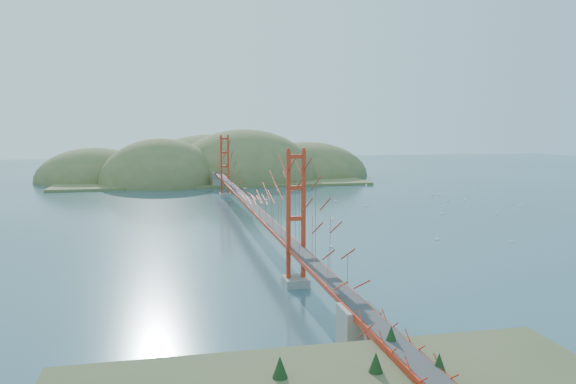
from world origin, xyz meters
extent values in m
plane|color=#294753|center=(0.00, 0.00, 0.00)|extent=(320.00, 320.00, 0.00)
cube|color=gray|center=(0.00, -30.00, 0.35)|extent=(2.00, 2.40, 0.70)
cube|color=gray|center=(0.00, 30.00, 0.35)|extent=(2.00, 2.40, 0.70)
cube|color=red|center=(0.00, 0.00, 3.30)|extent=(1.40, 92.00, 0.16)
cube|color=red|center=(0.00, 0.00, 3.10)|extent=(1.33, 92.00, 0.24)
cube|color=#38383A|center=(0.00, 0.00, 3.40)|extent=(1.19, 92.00, 0.03)
cube|color=gray|center=(0.00, -46.00, 1.65)|extent=(2.00, 2.20, 3.30)
cube|color=gray|center=(0.00, 46.00, 1.65)|extent=(2.20, 2.60, 3.30)
cube|color=red|center=(0.00, -52.00, 3.30)|extent=(1.40, 12.00, 0.16)
cube|color=red|center=(0.00, -52.00, 3.05)|extent=(1.33, 12.00, 0.30)
cube|color=gray|center=(0.00, -50.00, 1.47)|extent=(0.50, 0.70, 2.95)
cube|color=gray|center=(0.00, -48.00, 1.47)|extent=(0.50, 0.70, 2.95)
cube|color=#59544C|center=(0.00, -48.50, 0.12)|extent=(9.00, 6.00, 0.24)
cube|color=brown|center=(0.40, -47.80, 0.61)|extent=(3.70, 2.30, 0.75)
cube|color=gray|center=(0.40, -47.80, 1.04)|extent=(3.70, 2.30, 0.10)
cylinder|color=white|center=(0.40, -47.80, 1.49)|extent=(0.03, 0.03, 1.00)
cone|color=black|center=(-3.18, -53.00, 3.32)|extent=(0.44, 0.44, 0.64)
cone|color=black|center=(-3.35, -53.13, 3.55)|extent=(0.77, 0.77, 1.10)
cube|color=olive|center=(0.00, 64.00, 0.25)|extent=(70.00, 40.00, 0.60)
ellipsoid|color=olive|center=(-12.00, 56.00, 0.00)|extent=(28.00, 28.00, 21.00)
ellipsoid|color=olive|center=(8.00, 62.00, 0.00)|extent=(36.00, 36.00, 25.00)
ellipsoid|color=olive|center=(26.00, 70.00, 0.00)|extent=(32.00, 32.00, 18.00)
ellipsoid|color=olive|center=(-28.00, 68.00, 0.00)|extent=(28.00, 28.00, 16.00)
ellipsoid|color=olive|center=(2.00, 78.00, 0.00)|extent=(44.00, 44.00, 22.00)
cube|color=white|center=(32.50, 41.89, 0.07)|extent=(0.31, 0.62, 0.11)
cylinder|color=white|center=(32.50, 41.89, 0.39)|extent=(0.02, 0.02, 0.65)
cube|color=white|center=(21.99, 12.86, 0.07)|extent=(0.62, 0.28, 0.11)
cylinder|color=white|center=(21.99, 12.86, 0.39)|extent=(0.02, 0.02, 0.65)
cube|color=white|center=(28.40, -18.06, 0.05)|extent=(0.31, 0.53, 0.09)
cylinder|color=white|center=(28.40, -18.06, 0.33)|extent=(0.01, 0.01, 0.55)
cube|color=white|center=(20.67, -15.02, 0.06)|extent=(0.57, 0.22, 0.10)
cylinder|color=white|center=(20.67, -15.02, 0.36)|extent=(0.02, 0.02, 0.61)
cube|color=white|center=(38.66, 0.94, 0.05)|extent=(0.43, 0.49, 0.09)
cylinder|color=white|center=(38.66, 0.94, 0.32)|extent=(0.01, 0.01, 0.54)
cube|color=white|center=(41.00, 24.00, 0.07)|extent=(0.64, 0.42, 0.11)
cylinder|color=white|center=(41.00, 24.00, 0.40)|extent=(0.02, 0.02, 0.67)
cube|color=white|center=(42.28, 16.77, 0.05)|extent=(0.30, 0.52, 0.09)
cylinder|color=white|center=(42.28, 16.77, 0.32)|extent=(0.01, 0.01, 0.54)
cube|color=white|center=(30.51, 2.94, 0.06)|extent=(0.19, 0.56, 0.10)
cylinder|color=white|center=(30.51, 2.94, 0.37)|extent=(0.02, 0.02, 0.61)
cube|color=white|center=(38.12, 15.33, 0.05)|extent=(0.50, 0.23, 0.09)
cylinder|color=white|center=(38.12, 15.33, 0.31)|extent=(0.01, 0.01, 0.52)
cube|color=white|center=(47.17, 7.49, 0.06)|extent=(0.57, 0.42, 0.10)
cylinder|color=white|center=(47.17, 7.49, 0.36)|extent=(0.02, 0.02, 0.60)
cube|color=white|center=(12.75, 1.86, 0.05)|extent=(0.22, 0.51, 0.09)
cylinder|color=white|center=(12.75, 1.86, 0.33)|extent=(0.01, 0.01, 0.54)
cube|color=white|center=(18.74, 20.15, 0.06)|extent=(0.54, 0.36, 0.09)
cylinder|color=white|center=(18.74, 20.15, 0.34)|extent=(0.01, 0.01, 0.56)
cube|color=white|center=(6.92, 24.30, 0.06)|extent=(0.56, 0.19, 0.10)
cylinder|color=white|center=(6.92, 24.30, 0.37)|extent=(0.02, 0.02, 0.61)
cube|color=white|center=(7.17, -16.19, 0.07)|extent=(0.33, 0.66, 0.11)
cylinder|color=white|center=(7.17, -16.19, 0.41)|extent=(0.02, 0.02, 0.69)
cube|color=white|center=(39.52, 23.63, 0.07)|extent=(0.66, 0.41, 0.11)
cylinder|color=white|center=(39.52, 23.63, 0.41)|extent=(0.02, 0.02, 0.69)
cube|color=white|center=(43.49, 19.12, 0.06)|extent=(0.53, 0.58, 0.11)
cylinder|color=white|center=(43.49, 19.12, 0.39)|extent=(0.02, 0.02, 0.65)
camera|label=1|loc=(-10.39, -75.37, 13.66)|focal=35.00mm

